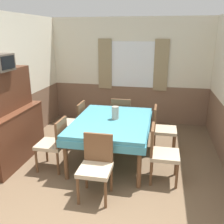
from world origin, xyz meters
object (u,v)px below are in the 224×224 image
(chair_left_far, at_px, (75,121))
(chair_right_far, at_px, (161,127))
(dining_table, at_px, (112,125))
(tv, at_px, (0,63))
(chair_head_near, at_px, (96,164))
(chair_right_near, at_px, (161,151))
(chair_left_near, at_px, (55,142))
(chair_head_window, at_px, (122,115))
(vase, at_px, (115,113))
(sideboard, at_px, (11,124))

(chair_left_far, xyz_separation_m, chair_right_far, (1.74, 0.00, 0.00))
(dining_table, bearing_deg, tv, -162.82)
(dining_table, relative_size, chair_head_near, 1.98)
(chair_right_near, xyz_separation_m, tv, (-2.56, -0.00, 1.29))
(chair_left_near, relative_size, chair_right_far, 1.00)
(dining_table, xyz_separation_m, chair_head_window, (-0.00, 1.09, -0.17))
(dining_table, height_order, chair_head_window, chair_head_window)
(dining_table, height_order, chair_left_far, chair_left_far)
(chair_left_near, distance_m, vase, 1.16)
(chair_left_near, relative_size, chair_head_near, 1.00)
(chair_right_near, relative_size, tv, 2.15)
(chair_head_window, bearing_deg, dining_table, -90.00)
(chair_right_far, bearing_deg, chair_right_near, 0.00)
(dining_table, xyz_separation_m, vase, (0.05, 0.07, 0.22))
(chair_left_near, xyz_separation_m, tv, (-0.82, -0.00, 1.29))
(chair_head_near, height_order, sideboard, sideboard)
(dining_table, height_order, chair_left_near, chair_left_near)
(chair_right_near, bearing_deg, chair_right_far, -180.00)
(chair_left_near, height_order, chair_head_near, same)
(chair_head_near, height_order, vase, vase)
(chair_head_window, relative_size, chair_right_near, 1.00)
(chair_left_far, bearing_deg, vase, -116.20)
(chair_head_window, bearing_deg, chair_right_far, -33.16)
(chair_right_far, distance_m, chair_head_near, 1.83)
(dining_table, height_order, tv, tv)
(chair_right_far, bearing_deg, chair_head_near, -28.42)
(dining_table, xyz_separation_m, chair_right_far, (0.87, 0.52, -0.17))
(chair_right_near, xyz_separation_m, chair_right_far, (0.00, 1.04, 0.00))
(chair_right_far, bearing_deg, dining_table, -59.15)
(chair_right_far, bearing_deg, chair_left_near, -59.15)
(dining_table, height_order, chair_right_far, chair_right_far)
(chair_head_window, bearing_deg, chair_right_near, -61.58)
(chair_left_far, relative_size, tv, 2.15)
(dining_table, distance_m, sideboard, 1.77)
(vase, bearing_deg, tv, -161.23)
(dining_table, relative_size, chair_head_window, 1.98)
(dining_table, distance_m, chair_right_far, 1.03)
(chair_head_window, distance_m, chair_left_far, 1.04)
(chair_right_near, height_order, chair_head_near, same)
(chair_left_far, bearing_deg, chair_left_near, -180.00)
(tv, bearing_deg, chair_head_near, -18.57)
(chair_right_near, distance_m, chair_right_far, 1.04)
(chair_right_far, xyz_separation_m, vase, (-0.82, -0.45, 0.39))
(chair_left_far, relative_size, sideboard, 0.54)
(tv, bearing_deg, sideboard, 107.43)
(sideboard, bearing_deg, chair_right_near, -2.68)
(chair_left_far, height_order, sideboard, sideboard)
(chair_left_near, xyz_separation_m, chair_right_far, (1.74, 1.04, 0.00))
(chair_head_window, distance_m, chair_left_near, 1.83)
(chair_left_far, height_order, tv, tv)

